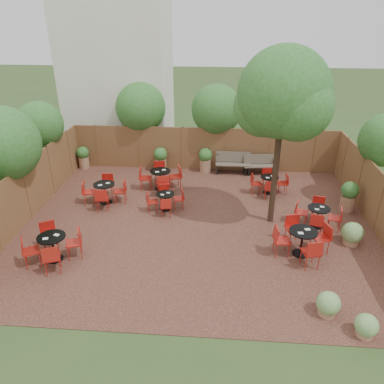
{
  "coord_description": "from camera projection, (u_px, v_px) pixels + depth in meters",
  "views": [
    {
      "loc": [
        0.67,
        -11.15,
        6.75
      ],
      "look_at": [
        -0.22,
        0.5,
        1.0
      ],
      "focal_mm": 34.74,
      "sensor_mm": 36.0,
      "label": 1
    }
  ],
  "objects": [
    {
      "name": "overhang_foliage",
      "position": [
        137.0,
        127.0,
        14.36
      ],
      "size": [
        15.33,
        10.38,
        2.55
      ],
      "color": "#29621F",
      "rests_on": "ground"
    },
    {
      "name": "fence_back",
      "position": [
        204.0,
        149.0,
        17.03
      ],
      "size": [
        12.0,
        0.08,
        2.0
      ],
      "primitive_type": "cube",
      "color": "brown",
      "rests_on": "ground"
    },
    {
      "name": "planters",
      "position": [
        200.0,
        167.0,
        16.08
      ],
      "size": [
        11.72,
        3.94,
        1.15
      ],
      "color": "#94664A",
      "rests_on": "courtyard_paving"
    },
    {
      "name": "neighbour_building",
      "position": [
        119.0,
        70.0,
        18.7
      ],
      "size": [
        5.0,
        4.0,
        8.0
      ],
      "primitive_type": "cube",
      "color": "silver",
      "rests_on": "ground"
    },
    {
      "name": "ground",
      "position": [
        197.0,
        224.0,
        13.0
      ],
      "size": [
        80.0,
        80.0,
        0.0
      ],
      "primitive_type": "plane",
      "color": "#354F23",
      "rests_on": "ground"
    },
    {
      "name": "courtyard_tree",
      "position": [
        283.0,
        99.0,
        11.27
      ],
      "size": [
        2.91,
        2.84,
        5.89
      ],
      "rotation": [
        0.0,
        0.0,
        0.04
      ],
      "color": "black",
      "rests_on": "courtyard_paving"
    },
    {
      "name": "park_bench_left",
      "position": [
        233.0,
        163.0,
        16.82
      ],
      "size": [
        1.58,
        0.52,
        0.97
      ],
      "rotation": [
        0.0,
        0.0,
        0.01
      ],
      "color": "brown",
      "rests_on": "courtyard_paving"
    },
    {
      "name": "fence_right",
      "position": [
        380.0,
        205.0,
        12.14
      ],
      "size": [
        0.08,
        10.0,
        2.0
      ],
      "primitive_type": "cube",
      "color": "brown",
      "rests_on": "ground"
    },
    {
      "name": "park_bench_right",
      "position": [
        260.0,
        164.0,
        16.75
      ],
      "size": [
        1.48,
        0.65,
        0.89
      ],
      "rotation": [
        0.0,
        0.0,
        0.13
      ],
      "color": "brown",
      "rests_on": "courtyard_paving"
    },
    {
      "name": "bistro_tables",
      "position": [
        191.0,
        206.0,
        13.17
      ],
      "size": [
        9.84,
        6.77,
        0.96
      ],
      "color": "black",
      "rests_on": "courtyard_paving"
    },
    {
      "name": "low_shrubs",
      "position": [
        349.0,
        270.0,
        10.18
      ],
      "size": [
        2.16,
        4.41,
        0.73
      ],
      "color": "#94664A",
      "rests_on": "courtyard_paving"
    },
    {
      "name": "courtyard_paving",
      "position": [
        197.0,
        224.0,
        12.99
      ],
      "size": [
        12.0,
        10.0,
        0.02
      ],
      "primitive_type": "cube",
      "color": "#311814",
      "rests_on": "ground"
    },
    {
      "name": "fence_left",
      "position": [
        26.0,
        193.0,
        12.97
      ],
      "size": [
        0.08,
        10.0,
        2.0
      ],
      "primitive_type": "cube",
      "color": "brown",
      "rests_on": "ground"
    }
  ]
}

